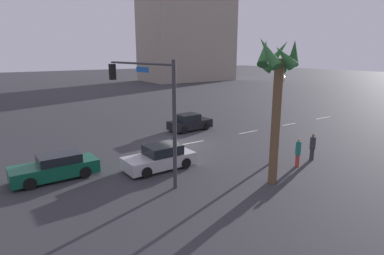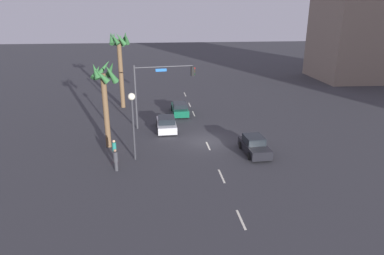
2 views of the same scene
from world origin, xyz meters
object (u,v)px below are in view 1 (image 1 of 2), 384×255
Objects in this scene: streetlamp at (279,100)px; building_1 at (187,10)px; car_2 at (190,123)px; pedestrian_1 at (312,146)px; traffic_signal at (149,98)px; palm_tree_0 at (277,78)px; pedestrian_0 at (298,151)px; car_0 at (160,158)px; car_1 at (56,167)px.

building_1 reaches higher than streetlamp.
car_2 is 11.42m from pedestrian_1.
traffic_signal is 8.24m from streetlamp.
car_2 is 10.44m from streetlamp.
palm_tree_0 is at bearing 60.36° from building_1.
streetlamp is 0.72× the size of palm_tree_0.
pedestrian_1 is at bearing 145.02° from streetlamp.
streetlamp is 3.35m from pedestrian_0.
streetlamp reaches higher than pedestrian_0.
pedestrian_0 reaches higher than car_0.
car_1 is 66.49m from building_1.
palm_tree_0 is (-9.37, 7.08, 4.88)m from car_1.
building_1 reaches higher than palm_tree_0.
traffic_signal is 0.85× the size of palm_tree_0.
palm_tree_0 is at bearing 138.42° from traffic_signal.
pedestrian_1 is at bearing 99.74° from car_2.
car_0 is at bearing -32.42° from pedestrian_0.
car_1 is 15.54m from pedestrian_1.
building_1 is at bearing -125.46° from traffic_signal.
building_1 is (-29.03, -55.68, 15.71)m from pedestrian_0.
building_1 is at bearing -130.09° from car_1.
building_1 is (-29.13, -54.10, 12.76)m from streetlamp.
pedestrian_0 reaches higher than car_1.
pedestrian_0 reaches higher than pedestrian_1.
streetlamp is at bearing 61.75° from building_1.
traffic_signal is (-4.45, 2.72, 3.80)m from car_1.
palm_tree_0 is (3.15, 0.78, 4.56)m from pedestrian_0.
car_1 is at bearing 22.78° from car_2.
palm_tree_0 reaches higher than car_2.
palm_tree_0 is (3.01, 12.28, 4.85)m from car_2.
car_0 is 9.85m from car_2.
streetlamp is (-0.04, 9.93, 3.24)m from car_2.
car_0 is 8.18m from streetlamp.
building_1 is at bearing -125.15° from car_0.
car_0 is at bearing -53.52° from palm_tree_0.
traffic_signal is 1.17× the size of streetlamp.
car_0 is 0.13× the size of building_1.
building_1 is (-32.19, -56.45, 11.15)m from palm_tree_0.
streetlamp is 3.15× the size of pedestrian_1.
streetlamp is 3.06× the size of pedestrian_0.
pedestrian_1 is at bearing 157.09° from car_1.
streetlamp is 62.75m from building_1.
pedestrian_0 is (-0.10, 1.58, -2.95)m from streetlamp.
streetlamp reaches higher than pedestrian_1.
car_1 is at bearing -31.43° from traffic_signal.
car_0 is 5.80m from car_1.
car_2 is (-6.89, -7.04, 0.02)m from car_0.
traffic_signal is at bearing 54.59° from building_1.
car_2 is 13.55m from palm_tree_0.
pedestrian_0 is 1.03× the size of pedestrian_1.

